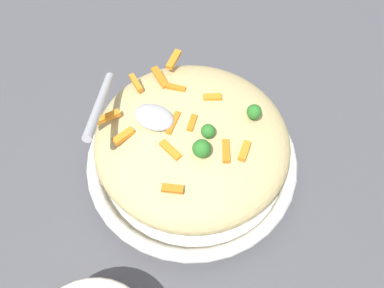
# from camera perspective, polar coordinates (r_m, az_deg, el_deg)

# --- Properties ---
(ground_plane) EXTENTS (2.40, 2.40, 0.00)m
(ground_plane) POSITION_cam_1_polar(r_m,az_deg,el_deg) (0.69, 0.00, -3.41)
(ground_plane) COLOR #4C4C51
(serving_bowl) EXTENTS (0.32, 0.32, 0.05)m
(serving_bowl) POSITION_cam_1_polar(r_m,az_deg,el_deg) (0.67, 0.00, -2.43)
(serving_bowl) COLOR white
(serving_bowl) RESTS_ON ground_plane
(pasta_mound) EXTENTS (0.28, 0.28, 0.09)m
(pasta_mound) POSITION_cam_1_polar(r_m,az_deg,el_deg) (0.62, 0.00, 0.26)
(pasta_mound) COLOR #D1BA7A
(pasta_mound) RESTS_ON serving_bowl
(carrot_piece_0) EXTENTS (0.03, 0.02, 0.01)m
(carrot_piece_0) POSITION_cam_1_polar(r_m,az_deg,el_deg) (0.61, 2.69, 6.15)
(carrot_piece_0) COLOR orange
(carrot_piece_0) RESTS_ON pasta_mound
(carrot_piece_1) EXTENTS (0.03, 0.04, 0.01)m
(carrot_piece_1) POSITION_cam_1_polar(r_m,az_deg,el_deg) (0.60, -11.47, 3.36)
(carrot_piece_1) COLOR orange
(carrot_piece_1) RESTS_ON pasta_mound
(carrot_piece_2) EXTENTS (0.03, 0.02, 0.01)m
(carrot_piece_2) POSITION_cam_1_polar(r_m,az_deg,el_deg) (0.63, -7.43, 8.01)
(carrot_piece_2) COLOR orange
(carrot_piece_2) RESTS_ON pasta_mound
(carrot_piece_3) EXTENTS (0.01, 0.03, 0.01)m
(carrot_piece_3) POSITION_cam_1_polar(r_m,az_deg,el_deg) (0.58, 0.34, 3.04)
(carrot_piece_3) COLOR orange
(carrot_piece_3) RESTS_ON pasta_mound
(carrot_piece_4) EXTENTS (0.01, 0.03, 0.01)m
(carrot_piece_4) POSITION_cam_1_polar(r_m,az_deg,el_deg) (0.56, 6.93, -0.91)
(carrot_piece_4) COLOR orange
(carrot_piece_4) RESTS_ON pasta_mound
(carrot_piece_5) EXTENTS (0.01, 0.04, 0.01)m
(carrot_piece_5) POSITION_cam_1_polar(r_m,az_deg,el_deg) (0.65, -2.43, 11.11)
(carrot_piece_5) COLOR orange
(carrot_piece_5) RESTS_ON pasta_mound
(carrot_piece_6) EXTENTS (0.02, 0.03, 0.01)m
(carrot_piece_6) POSITION_cam_1_polar(r_m,az_deg,el_deg) (0.56, 4.51, -0.95)
(carrot_piece_6) COLOR orange
(carrot_piece_6) RESTS_ON pasta_mound
(carrot_piece_7) EXTENTS (0.02, 0.03, 0.01)m
(carrot_piece_7) POSITION_cam_1_polar(r_m,az_deg,el_deg) (0.58, -9.06, 1.05)
(carrot_piece_7) COLOR orange
(carrot_piece_7) RESTS_ON pasta_mound
(carrot_piece_8) EXTENTS (0.03, 0.01, 0.01)m
(carrot_piece_8) POSITION_cam_1_polar(r_m,az_deg,el_deg) (0.62, -2.13, 7.40)
(carrot_piece_8) COLOR orange
(carrot_piece_8) RESTS_ON pasta_mound
(carrot_piece_9) EXTENTS (0.04, 0.03, 0.01)m
(carrot_piece_9) POSITION_cam_1_polar(r_m,az_deg,el_deg) (0.63, -4.25, 8.78)
(carrot_piece_9) COLOR orange
(carrot_piece_9) RESTS_ON pasta_mound
(carrot_piece_10) EXTENTS (0.03, 0.02, 0.01)m
(carrot_piece_10) POSITION_cam_1_polar(r_m,az_deg,el_deg) (0.54, -2.61, -5.91)
(carrot_piece_10) COLOR orange
(carrot_piece_10) RESTS_ON pasta_mound
(carrot_piece_11) EXTENTS (0.01, 0.04, 0.01)m
(carrot_piece_11) POSITION_cam_1_polar(r_m,az_deg,el_deg) (0.58, -2.49, 2.80)
(carrot_piece_11) COLOR orange
(carrot_piece_11) RESTS_ON pasta_mound
(carrot_piece_12) EXTENTS (0.04, 0.02, 0.01)m
(carrot_piece_12) POSITION_cam_1_polar(r_m,az_deg,el_deg) (0.56, -2.89, -0.82)
(carrot_piece_12) COLOR orange
(carrot_piece_12) RESTS_ON pasta_mound
(broccoli_floret_0) EXTENTS (0.02, 0.02, 0.03)m
(broccoli_floret_0) POSITION_cam_1_polar(r_m,az_deg,el_deg) (0.54, 1.27, -0.62)
(broccoli_floret_0) COLOR #296820
(broccoli_floret_0) RESTS_ON pasta_mound
(broccoli_floret_1) EXTENTS (0.02, 0.02, 0.02)m
(broccoli_floret_1) POSITION_cam_1_polar(r_m,az_deg,el_deg) (0.56, 2.14, 1.69)
(broccoli_floret_1) COLOR #296820
(broccoli_floret_1) RESTS_ON pasta_mound
(broccoli_floret_2) EXTENTS (0.02, 0.02, 0.03)m
(broccoli_floret_2) POSITION_cam_1_polar(r_m,az_deg,el_deg) (0.59, 8.20, 4.22)
(broccoli_floret_2) COLOR #296820
(broccoli_floret_2) RESTS_ON pasta_mound
(serving_spoon) EXTENTS (0.12, 0.13, 0.07)m
(serving_spoon) POSITION_cam_1_polar(r_m,az_deg,el_deg) (0.58, -7.43, 4.10)
(serving_spoon) COLOR #B7B7BC
(serving_spoon) RESTS_ON pasta_mound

